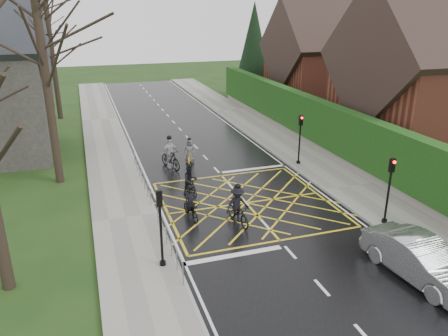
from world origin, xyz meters
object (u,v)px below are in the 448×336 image
cyclist_front (170,156)px  cyclist_lead (190,154)px  car (420,260)px  cyclist_back (190,183)px  cyclist_mid (238,209)px  cyclist_rear (191,208)px

cyclist_front → cyclist_lead: cyclist_front is taller
car → cyclist_back: bearing=115.2°
car → cyclist_lead: bearing=101.9°
cyclist_mid → cyclist_lead: (-0.06, 8.78, -0.13)m
cyclist_rear → cyclist_back: cyclist_back is taller
cyclist_back → cyclist_front: size_ratio=0.81×
cyclist_back → cyclist_mid: cyclist_mid is taller
cyclist_mid → cyclist_lead: size_ratio=1.15×
cyclist_lead → cyclist_mid: bearing=-70.7°
cyclist_lead → cyclist_rear: bearing=-84.7°
cyclist_front → cyclist_mid: bearing=-100.4°
cyclist_front → car: bearing=-87.0°
cyclist_mid → car: (4.77, -6.18, 0.07)m
cyclist_rear → cyclist_back: 2.77m
cyclist_mid → cyclist_lead: cyclist_mid is taller
cyclist_back → cyclist_front: (-0.19, 4.30, 0.12)m
cyclist_rear → cyclist_mid: (1.92, -1.12, 0.17)m
cyclist_front → car: (6.23, -14.28, -0.00)m
cyclist_lead → car: (4.83, -14.95, 0.20)m
cyclist_back → cyclist_front: bearing=85.3°
cyclist_mid → car: cyclist_mid is taller
cyclist_mid → car: 7.81m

